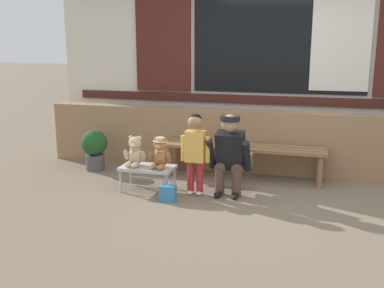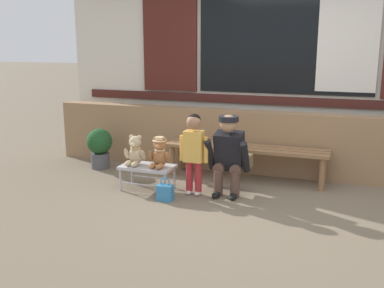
# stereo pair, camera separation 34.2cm
# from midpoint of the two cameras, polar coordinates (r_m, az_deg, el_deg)

# --- Properties ---
(ground_plane) EXTENTS (60.00, 60.00, 0.00)m
(ground_plane) POSITION_cam_midpoint_polar(r_m,az_deg,el_deg) (4.86, 6.24, -8.25)
(ground_plane) COLOR #756651
(brick_low_wall) EXTENTS (6.50, 0.25, 0.85)m
(brick_low_wall) POSITION_cam_midpoint_polar(r_m,az_deg,el_deg) (6.09, 8.60, 0.19)
(brick_low_wall) COLOR #997551
(brick_low_wall) RESTS_ON ground
(shop_facade) EXTENTS (6.63, 0.26, 3.46)m
(shop_facade) POSITION_cam_midpoint_polar(r_m,az_deg,el_deg) (6.46, 9.64, 12.60)
(shop_facade) COLOR silver
(shop_facade) RESTS_ON ground
(wooden_bench_long) EXTENTS (2.10, 0.40, 0.44)m
(wooden_bench_long) POSITION_cam_midpoint_polar(r_m,az_deg,el_deg) (5.80, 4.92, -0.87)
(wooden_bench_long) COLOR #8E6642
(wooden_bench_long) RESTS_ON ground
(small_display_bench) EXTENTS (0.64, 0.36, 0.30)m
(small_display_bench) POSITION_cam_midpoint_polar(r_m,az_deg,el_deg) (5.38, -7.52, -3.22)
(small_display_bench) COLOR #BCBCC1
(small_display_bench) RESTS_ON ground
(teddy_bear_plain) EXTENTS (0.28, 0.26, 0.36)m
(teddy_bear_plain) POSITION_cam_midpoint_polar(r_m,az_deg,el_deg) (5.39, -9.14, -1.06)
(teddy_bear_plain) COLOR #CCB289
(teddy_bear_plain) RESTS_ON small_display_bench
(teddy_bear_with_hat) EXTENTS (0.28, 0.27, 0.36)m
(teddy_bear_with_hat) POSITION_cam_midpoint_polar(r_m,az_deg,el_deg) (5.27, -5.98, -1.20)
(teddy_bear_with_hat) COLOR #A86B3D
(teddy_bear_with_hat) RESTS_ON small_display_bench
(child_standing) EXTENTS (0.35, 0.18, 0.96)m
(child_standing) POSITION_cam_midpoint_polar(r_m,az_deg,el_deg) (5.12, -1.49, -0.17)
(child_standing) COLOR #B7282D
(child_standing) RESTS_ON ground
(adult_crouching) EXTENTS (0.50, 0.49, 0.95)m
(adult_crouching) POSITION_cam_midpoint_polar(r_m,az_deg,el_deg) (5.19, 3.10, -1.27)
(adult_crouching) COLOR brown
(adult_crouching) RESTS_ON ground
(handbag_on_ground) EXTENTS (0.18, 0.11, 0.27)m
(handbag_on_ground) POSITION_cam_midpoint_polar(r_m,az_deg,el_deg) (5.05, -5.07, -6.27)
(handbag_on_ground) COLOR teal
(handbag_on_ground) RESTS_ON ground
(potted_plant) EXTENTS (0.36, 0.36, 0.57)m
(potted_plant) POSITION_cam_midpoint_polar(r_m,az_deg,el_deg) (6.37, -13.88, -0.44)
(potted_plant) COLOR #4C4C51
(potted_plant) RESTS_ON ground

